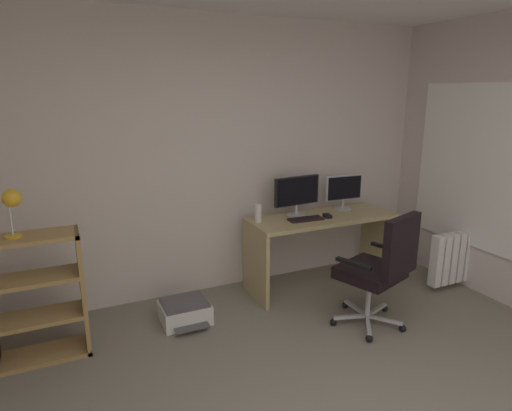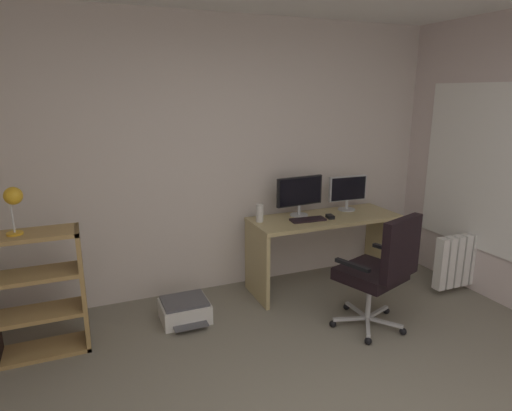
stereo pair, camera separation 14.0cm
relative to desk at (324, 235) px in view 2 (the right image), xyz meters
The scene contains 14 objects.
wall_back 1.39m from the desk, 156.93° to the left, with size 4.82×0.10×2.63m, color beige.
window_pane 1.63m from the desk, 24.57° to the right, with size 0.01×1.30×1.50m, color white.
window_frame 1.63m from the desk, 24.68° to the right, with size 0.02×1.38×1.58m, color white.
desk is the anchor object (origin of this frame).
monitor_main 0.50m from the desk, 148.07° to the left, with size 0.51×0.18×0.39m.
monitor_secondary 0.55m from the desk, 21.36° to the left, with size 0.42×0.18×0.36m.
keyboard 0.31m from the desk, 165.35° to the right, with size 0.34×0.13×0.02m, color black.
computer_mouse 0.22m from the desk, 76.17° to the right, with size 0.06×0.10×0.03m, color black.
desktop_speaker 0.73m from the desk, behind, with size 0.07×0.07×0.17m, color silver.
office_chair 0.93m from the desk, 91.35° to the right, with size 0.64×0.68×1.01m.
bookshelf 2.84m from the desk, behind, with size 0.93×0.30×0.96m.
desk_lamp 2.75m from the desk, behind, with size 0.14×0.13×0.34m.
printer 1.55m from the desk, behind, with size 0.41×0.44×0.19m.
radiator 1.41m from the desk, 26.19° to the right, with size 0.68×0.10×0.52m.
Camera 2 is at (-1.15, -1.34, 1.94)m, focal length 30.54 mm.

